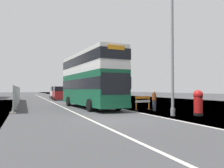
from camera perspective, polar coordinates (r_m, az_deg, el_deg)
ground at (r=13.48m, az=2.70°, el=-8.99°), size 140.00×280.00×0.10m
double_decker_bus at (r=21.60m, az=-5.56°, el=1.27°), size 3.36×11.40×5.14m
lamppost_foreground at (r=15.75m, az=14.92°, el=9.06°), size 0.29×0.70×9.64m
red_pillar_postbox at (r=16.10m, az=20.82°, el=-4.15°), size 0.63×0.63×1.70m
roadworks_barrier at (r=19.13m, az=7.70°, el=-4.37°), size 1.61×0.75×1.17m
construction_site_fence at (r=29.46m, az=-22.61°, el=-2.74°), size 0.44×24.00×2.06m
car_oncoming_near at (r=38.16m, az=-13.16°, el=-2.40°), size 2.00×3.92×2.22m
car_receding_mid at (r=44.27m, az=-13.90°, el=-2.22°), size 2.03×4.14×2.28m
pedestrian_at_kerb at (r=18.79m, az=10.53°, el=-4.15°), size 0.34×0.34×1.64m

